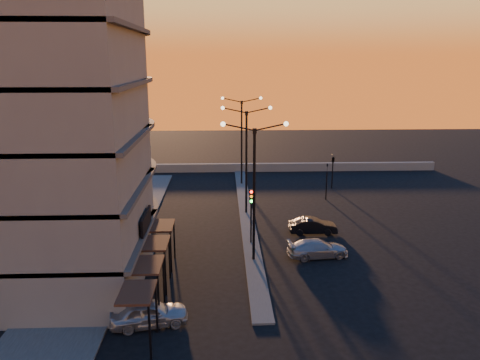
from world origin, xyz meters
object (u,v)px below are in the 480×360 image
Objects in this scene: traffic_light_main at (251,207)px; streetlamp_mid at (246,152)px; car_sedan at (313,226)px; car_wagon at (318,248)px; car_hatchback at (149,313)px.

streetlamp_mid is at bearing 90.00° from traffic_light_main.
traffic_light_main is at bearing 113.11° from car_sedan.
car_sedan is (5.00, -5.03, -4.98)m from streetlamp_mid.
streetlamp_mid reaches higher than car_sedan.
traffic_light_main reaches higher than car_sedan.
car_wagon is (-0.50, -4.46, -0.01)m from car_sedan.
traffic_light_main is 5.88m from car_sedan.
streetlamp_mid is 11.62m from car_wagon.
streetlamp_mid is 2.54× the size of car_sedan.
traffic_light_main is 1.14× the size of car_sedan.
car_hatchback is 16.73m from car_sedan.
traffic_light_main reaches higher than car_hatchback.
streetlamp_mid reaches higher than traffic_light_main.
streetlamp_mid is 2.26× the size of car_wagon.
car_wagon is at bearing -64.63° from streetlamp_mid.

